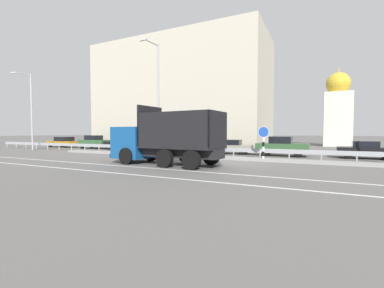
{
  "coord_description": "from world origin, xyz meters",
  "views": [
    {
      "loc": [
        4.93,
        -16.38,
        1.99
      ],
      "look_at": [
        -2.88,
        -0.5,
        1.2
      ],
      "focal_mm": 24.0,
      "sensor_mm": 36.0,
      "label": 1
    }
  ],
  "objects": [
    {
      "name": "parked_car_0",
      "position": [
        -25.96,
        7.09,
        0.71
      ],
      "size": [
        4.79,
        2.05,
        1.41
      ],
      "rotation": [
        0.0,
        0.0,
        1.56
      ],
      "color": "#B27A14",
      "rests_on": "ground_plane"
    },
    {
      "name": "median_guardrail",
      "position": [
        0.0,
        3.21,
        0.57
      ],
      "size": [
        64.57,
        0.09,
        0.78
      ],
      "color": "#9EA0A5",
      "rests_on": "ground_plane"
    },
    {
      "name": "street_lamp_1",
      "position": [
        -7.18,
        1.69,
        5.15
      ],
      "size": [
        0.71,
        2.03,
        9.38
      ],
      "color": "#ADADB2",
      "rests_on": "ground_plane"
    },
    {
      "name": "parked_car_1",
      "position": [
        -20.0,
        6.8,
        0.81
      ],
      "size": [
        4.01,
        1.81,
        1.64
      ],
      "rotation": [
        0.0,
        0.0,
        -1.56
      ],
      "color": "#335B33",
      "rests_on": "ground_plane"
    },
    {
      "name": "median_island",
      "position": [
        0.0,
        1.83,
        0.09
      ],
      "size": [
        35.51,
        1.1,
        0.18
      ],
      "primitive_type": "cube",
      "color": "gray",
      "rests_on": "ground_plane"
    },
    {
      "name": "parked_car_4",
      "position": [
        -2.42,
        6.67,
        0.68
      ],
      "size": [
        4.32,
        2.13,
        1.32
      ],
      "rotation": [
        0.0,
        0.0,
        1.66
      ],
      "color": "gray",
      "rests_on": "ground_plane"
    },
    {
      "name": "lane_strip_1",
      "position": [
        -3.49,
        -6.82,
        0.0
      ],
      "size": [
        64.57,
        0.16,
        0.01
      ],
      "primitive_type": "cube",
      "color": "silver",
      "rests_on": "ground_plane"
    },
    {
      "name": "parked_car_5",
      "position": [
        2.21,
        6.44,
        0.81
      ],
      "size": [
        4.21,
        1.9,
        1.66
      ],
      "rotation": [
        0.0,
        0.0,
        -1.58
      ],
      "color": "#335B33",
      "rests_on": "ground_plane"
    },
    {
      "name": "church_tower",
      "position": [
        7.42,
        26.32,
        5.17
      ],
      "size": [
        3.6,
        3.6,
        11.5
      ],
      "color": "silver",
      "rests_on": "ground_plane"
    },
    {
      "name": "background_building_0",
      "position": [
        -11.5,
        13.83,
        6.8
      ],
      "size": [
        22.2,
        10.14,
        13.6
      ],
      "primitive_type": "cube",
      "color": "beige",
      "rests_on": "ground_plane"
    },
    {
      "name": "parked_car_3",
      "position": [
        -8.85,
        6.72,
        0.66
      ],
      "size": [
        4.61,
        2.12,
        1.26
      ],
      "rotation": [
        0.0,
        0.0,
        -1.52
      ],
      "color": "black",
      "rests_on": "ground_plane"
    },
    {
      "name": "lane_strip_0",
      "position": [
        -3.49,
        -4.62,
        0.0
      ],
      "size": [
        64.57,
        0.16,
        0.01
      ],
      "primitive_type": "cube",
      "color": "silver",
      "rests_on": "ground_plane"
    },
    {
      "name": "median_road_sign",
      "position": [
        1.52,
        1.83,
        1.28
      ],
      "size": [
        0.76,
        0.16,
        2.41
      ],
      "color": "white",
      "rests_on": "ground_plane"
    },
    {
      "name": "parked_car_6",
      "position": [
        8.26,
        6.86,
        0.69
      ],
      "size": [
        4.06,
        2.05,
        1.35
      ],
      "rotation": [
        0.0,
        0.0,
        -1.61
      ],
      "color": "black",
      "rests_on": "ground_plane"
    },
    {
      "name": "ground_plane",
      "position": [
        0.0,
        0.0,
        0.0
      ],
      "size": [
        320.0,
        320.0,
        0.0
      ],
      "primitive_type": "plane",
      "color": "#605E5B"
    },
    {
      "name": "parked_car_2",
      "position": [
        -14.97,
        6.57,
        0.71
      ],
      "size": [
        4.79,
        1.91,
        1.36
      ],
      "rotation": [
        0.0,
        0.0,
        -1.55
      ],
      "color": "black",
      "rests_on": "ground_plane"
    },
    {
      "name": "dump_truck",
      "position": [
        -4.38,
        -2.76,
        1.27
      ],
      "size": [
        7.46,
        3.11,
        3.67
      ],
      "rotation": [
        0.0,
        0.0,
        1.5
      ],
      "color": "#144C8C",
      "rests_on": "ground_plane"
    },
    {
      "name": "street_lamp_0",
      "position": [
        -24.37,
        1.71,
        4.75
      ],
      "size": [
        0.71,
        2.07,
        8.58
      ],
      "color": "#ADADB2",
      "rests_on": "ground_plane"
    }
  ]
}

